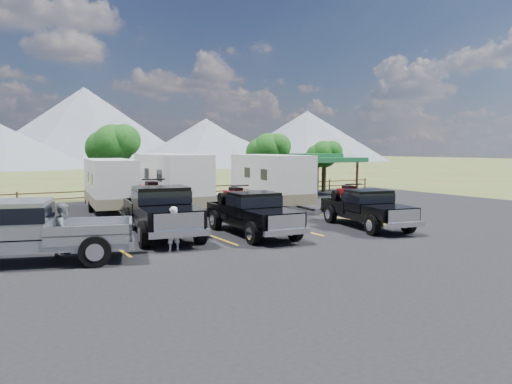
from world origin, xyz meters
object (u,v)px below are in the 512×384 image
pavilion (312,159)px  rig_left (160,209)px  rig_center (251,212)px  trailer_center (171,182)px  trailer_right (270,180)px  rig_right (366,207)px  pickup_silver (27,231)px  trailer_left (110,185)px  person_b (65,229)px  person_a (173,229)px

pavilion → rig_left: pavilion is taller
rig_center → trailer_center: size_ratio=0.65×
trailer_right → rig_right: bearing=-82.8°
pavilion → trailer_right: (-7.83, -6.41, -1.07)m
rig_left → pickup_silver: (-5.26, -2.72, -0.07)m
rig_right → pickup_silver: bearing=-168.4°
trailer_left → person_b: 11.55m
trailer_center → rig_center: bearing=-85.2°
pickup_silver → trailer_left: bearing=170.8°
pickup_silver → person_a: 4.64m
trailer_center → pickup_silver: bearing=-126.8°
rig_left → person_b: (-4.04, -2.04, -0.22)m
trailer_left → person_b: bearing=-104.2°
trailer_right → person_a: (-9.60, -9.10, -0.89)m
pavilion → trailer_right: 10.18m
trailer_center → pickup_silver: trailer_center is taller
rig_right → person_b: bearing=-171.4°
rig_right → person_a: 9.50m
rig_left → pavilion: bearing=44.4°
pavilion → person_a: pavilion is taller
trailer_right → pickup_silver: bearing=-140.7°
rig_center → rig_right: 5.52m
rig_left → trailer_center: (3.21, 7.24, 0.61)m
rig_center → pickup_silver: (-8.65, -1.10, 0.07)m
trailer_center → rig_right: bearing=-56.6°
rig_right → trailer_right: 8.50m
trailer_left → pickup_silver: bearing=-108.2°
rig_left → trailer_right: 10.73m
pavilion → person_b: size_ratio=3.53×
trailer_center → person_a: bearing=-106.7°
rig_left → person_b: rig_left is taller
pavilion → trailer_right: trailer_right is taller
trailer_left → person_b: (-4.16, -10.76, -0.68)m
rig_left → rig_right: bearing=-8.1°
rig_center → rig_right: rig_center is taller
person_b → person_a: bearing=-68.5°
pavilion → pickup_silver: size_ratio=0.90×
pavilion → person_a: 23.42m
rig_right → person_b: size_ratio=3.42×
rig_center → trailer_right: trailer_right is taller
rig_right → person_a: size_ratio=3.81×
person_b → rig_right: bearing=-51.8°
trailer_right → person_b: trailer_right is taller
trailer_left → pickup_silver: trailer_left is taller
pickup_silver → person_a: bearing=99.9°
pavilion → pickup_silver: 26.73m
rig_right → rig_left: bearing=174.7°
rig_right → person_a: bearing=-165.2°
pickup_silver → person_b: (1.22, 0.68, -0.15)m
rig_center → trailer_center: bearing=95.3°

